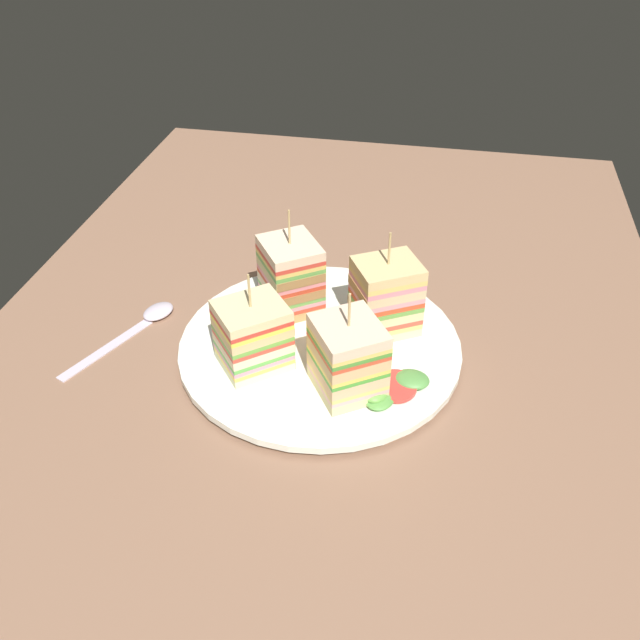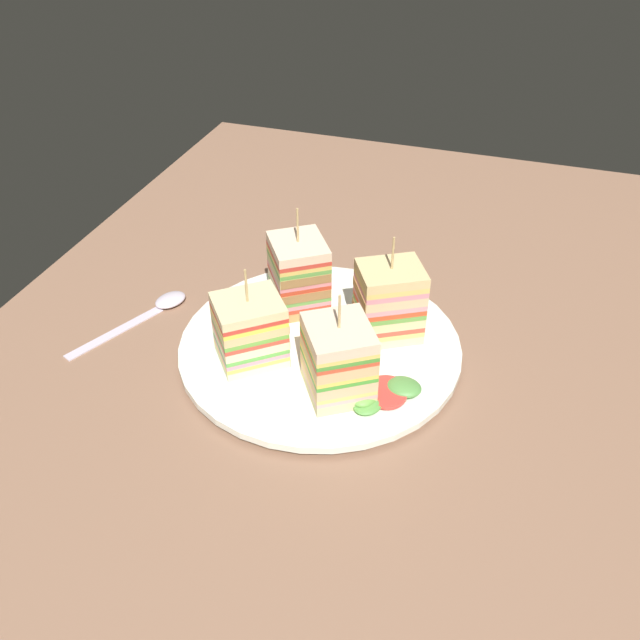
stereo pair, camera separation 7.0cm
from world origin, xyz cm
name	(u,v)px [view 1 (the left image)]	position (x,y,z in cm)	size (l,w,h in cm)	color
ground_plane	(320,359)	(0.00, 0.00, -0.90)	(115.24, 76.12, 1.80)	#86614A
plate	(320,347)	(0.00, 0.00, 0.86)	(29.86, 29.86, 1.42)	white
sandwich_wedge_0	(348,357)	(-6.30, -3.88, 5.23)	(8.66, 8.46, 11.21)	beige
sandwich_wedge_1	(386,297)	(3.89, -6.30, 5.51)	(7.94, 8.36, 11.82)	beige
sandwich_wedge_2	(291,276)	(5.94, 4.42, 5.49)	(8.58, 8.34, 12.15)	beige
sandwich_wedge_3	(253,336)	(-4.51, 5.87, 4.99)	(8.55, 8.68, 10.79)	beige
salad_garnish	(393,387)	(-6.18, -8.40, 2.06)	(6.79, 6.63, 1.55)	#539244
spoon	(146,320)	(1.36, 20.38, 0.40)	(15.14, 8.34, 1.00)	silver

